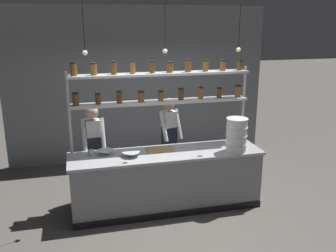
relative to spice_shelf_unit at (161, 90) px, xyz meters
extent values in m
plane|color=#5B5651|center=(0.00, -0.33, -1.83)|extent=(40.00, 40.00, 0.00)
cube|color=gray|center=(0.00, 2.00, -0.25)|extent=(5.37, 0.12, 3.17)
cube|color=gray|center=(0.00, -0.33, -1.39)|extent=(2.91, 0.72, 0.88)
cube|color=#B7BABF|center=(0.00, -0.33, -0.93)|extent=(2.97, 0.76, 0.04)
cube|color=black|center=(0.00, -0.70, -1.78)|extent=(2.91, 0.03, 0.10)
cylinder|color=#B7BABF|center=(-1.40, 0.00, -0.75)|extent=(0.04, 0.04, 2.16)
cylinder|color=#B7BABF|center=(1.41, 0.00, -0.75)|extent=(0.04, 0.04, 2.16)
cube|color=#B7BABF|center=(0.00, 0.00, -0.19)|extent=(2.81, 0.28, 0.04)
cylinder|color=brown|center=(-1.29, 0.00, -0.08)|extent=(0.10, 0.10, 0.17)
cylinder|color=black|center=(-1.29, 0.00, 0.01)|extent=(0.10, 0.10, 0.02)
cylinder|color=#513314|center=(-0.97, 0.00, -0.09)|extent=(0.08, 0.08, 0.15)
cylinder|color=black|center=(-0.97, 0.00, -0.01)|extent=(0.08, 0.08, 0.02)
cylinder|color=#513314|center=(-0.65, 0.00, -0.09)|extent=(0.09, 0.09, 0.17)
cylinder|color=black|center=(-0.65, 0.00, 0.01)|extent=(0.09, 0.09, 0.02)
cylinder|color=brown|center=(-0.31, 0.00, -0.09)|extent=(0.10, 0.10, 0.15)
cylinder|color=black|center=(-0.31, 0.00, -0.01)|extent=(0.10, 0.10, 0.02)
cylinder|color=brown|center=(0.00, 0.00, -0.10)|extent=(0.09, 0.09, 0.14)
cylinder|color=black|center=(0.00, 0.00, -0.02)|extent=(0.09, 0.09, 0.02)
cylinder|color=#513314|center=(0.33, 0.00, -0.08)|extent=(0.09, 0.09, 0.17)
cylinder|color=black|center=(0.33, 0.00, 0.01)|extent=(0.09, 0.09, 0.02)
cylinder|color=brown|center=(0.65, 0.00, -0.08)|extent=(0.08, 0.08, 0.17)
cylinder|color=black|center=(0.65, 0.00, 0.01)|extent=(0.09, 0.09, 0.02)
cylinder|color=#513314|center=(0.97, 0.00, -0.09)|extent=(0.08, 0.08, 0.15)
cylinder|color=black|center=(0.97, 0.00, -0.01)|extent=(0.08, 0.08, 0.02)
cylinder|color=brown|center=(1.30, 0.00, -0.08)|extent=(0.10, 0.10, 0.17)
cylinder|color=black|center=(1.30, 0.00, 0.02)|extent=(0.10, 0.10, 0.02)
cube|color=#B7BABF|center=(0.00, 0.00, 0.25)|extent=(2.81, 0.28, 0.04)
cylinder|color=brown|center=(-1.29, 0.00, 0.36)|extent=(0.10, 0.10, 0.17)
cylinder|color=black|center=(-1.29, 0.00, 0.45)|extent=(0.10, 0.10, 0.02)
cylinder|color=brown|center=(-1.01, 0.00, 0.35)|extent=(0.10, 0.10, 0.16)
cylinder|color=black|center=(-1.01, 0.00, 0.44)|extent=(0.10, 0.10, 0.02)
cylinder|color=brown|center=(-0.72, 0.00, 0.36)|extent=(0.09, 0.09, 0.17)
cylinder|color=black|center=(-0.72, 0.00, 0.45)|extent=(0.09, 0.09, 0.02)
cylinder|color=brown|center=(-0.43, 0.00, 0.36)|extent=(0.08, 0.08, 0.17)
cylinder|color=black|center=(-0.43, 0.00, 0.45)|extent=(0.08, 0.08, 0.02)
cylinder|color=#513314|center=(-0.14, 0.00, 0.35)|extent=(0.08, 0.08, 0.17)
cylinder|color=black|center=(-0.14, 0.00, 0.45)|extent=(0.08, 0.08, 0.02)
cylinder|color=brown|center=(0.14, 0.00, 0.34)|extent=(0.10, 0.10, 0.15)
cylinder|color=black|center=(0.14, 0.00, 0.43)|extent=(0.10, 0.10, 0.02)
cylinder|color=brown|center=(0.44, 0.00, 0.36)|extent=(0.10, 0.10, 0.18)
cylinder|color=black|center=(0.44, 0.00, 0.46)|extent=(0.10, 0.10, 0.02)
cylinder|color=brown|center=(0.72, 0.00, 0.35)|extent=(0.09, 0.09, 0.16)
cylinder|color=black|center=(0.72, 0.00, 0.44)|extent=(0.09, 0.09, 0.02)
cylinder|color=brown|center=(1.01, 0.00, 0.35)|extent=(0.09, 0.09, 0.15)
cylinder|color=black|center=(1.01, 0.00, 0.43)|extent=(0.09, 0.09, 0.02)
cylinder|color=brown|center=(1.30, 0.00, 0.34)|extent=(0.09, 0.09, 0.15)
cylinder|color=black|center=(1.30, 0.00, 0.43)|extent=(0.09, 0.09, 0.02)
cylinder|color=black|center=(-1.14, 0.22, -1.45)|extent=(0.11, 0.11, 0.76)
cylinder|color=black|center=(-0.98, 0.23, -1.45)|extent=(0.11, 0.11, 0.76)
cube|color=#232838|center=(-1.06, 0.22, -0.90)|extent=(0.23, 0.18, 0.33)
cube|color=white|center=(-1.06, 0.22, -0.60)|extent=(0.23, 0.19, 0.27)
sphere|color=tan|center=(-1.06, 0.22, -0.34)|extent=(0.20, 0.20, 0.20)
cylinder|color=white|center=(-1.20, 0.15, -0.69)|extent=(0.08, 0.24, 0.50)
cylinder|color=white|center=(-0.91, 0.17, -0.69)|extent=(0.08, 0.24, 0.50)
cylinder|color=black|center=(0.16, 0.36, -1.44)|extent=(0.11, 0.11, 0.78)
cylinder|color=black|center=(0.31, 0.41, -1.44)|extent=(0.11, 0.11, 0.78)
cube|color=#232838|center=(0.23, 0.38, -0.88)|extent=(0.26, 0.23, 0.34)
cube|color=white|center=(0.23, 0.38, -0.58)|extent=(0.26, 0.24, 0.28)
sphere|color=#A37A5B|center=(0.23, 0.38, -0.32)|extent=(0.21, 0.21, 0.21)
cylinder|color=white|center=(0.11, 0.28, -0.67)|extent=(0.14, 0.25, 0.51)
cylinder|color=white|center=(0.39, 0.37, -0.67)|extent=(0.14, 0.25, 0.51)
cylinder|color=white|center=(1.06, -0.54, -0.85)|extent=(0.31, 0.31, 0.12)
cylinder|color=silver|center=(1.06, -0.54, -0.78)|extent=(0.33, 0.33, 0.01)
cylinder|color=white|center=(1.06, -0.54, -0.72)|extent=(0.31, 0.31, 0.12)
cylinder|color=silver|center=(1.06, -0.54, -0.65)|extent=(0.33, 0.33, 0.01)
cylinder|color=white|center=(1.06, -0.54, -0.59)|extent=(0.31, 0.31, 0.12)
cylinder|color=silver|center=(1.06, -0.54, -0.52)|extent=(0.33, 0.33, 0.01)
cylinder|color=white|center=(1.06, -0.54, -0.45)|extent=(0.31, 0.31, 0.12)
cylinder|color=silver|center=(1.06, -0.54, -0.39)|extent=(0.33, 0.33, 0.01)
cube|color=#A88456|center=(-0.07, -0.22, -0.90)|extent=(0.40, 0.26, 0.02)
cylinder|color=silver|center=(-0.55, -0.37, -0.90)|extent=(0.12, 0.12, 0.01)
cone|color=silver|center=(-0.55, -0.37, -0.87)|extent=(0.27, 0.27, 0.07)
cylinder|color=silver|center=(-0.91, -0.19, -0.90)|extent=(0.11, 0.11, 0.01)
cone|color=silver|center=(-0.91, -0.19, -0.88)|extent=(0.25, 0.25, 0.07)
cylinder|color=#B2B7BC|center=(1.12, -0.26, -0.86)|extent=(0.08, 0.08, 0.10)
cylinder|color=#B2B7BC|center=(-1.12, -0.19, -0.87)|extent=(0.09, 0.09, 0.09)
cylinder|color=black|center=(-1.13, -0.33, 0.95)|extent=(0.01, 0.01, 0.67)
sphere|color=#F9E5B2|center=(-1.13, -0.33, 0.62)|extent=(0.07, 0.07, 0.07)
cylinder|color=black|center=(-0.01, -0.33, 0.95)|extent=(0.01, 0.01, 0.67)
sphere|color=#F9E5B2|center=(-0.01, -0.33, 0.62)|extent=(0.07, 0.07, 0.07)
cylinder|color=black|center=(1.12, -0.33, 0.95)|extent=(0.01, 0.01, 0.67)
sphere|color=#F9E5B2|center=(1.12, -0.33, 0.62)|extent=(0.07, 0.07, 0.07)
camera|label=1|loc=(-1.29, -5.59, 1.05)|focal=40.00mm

